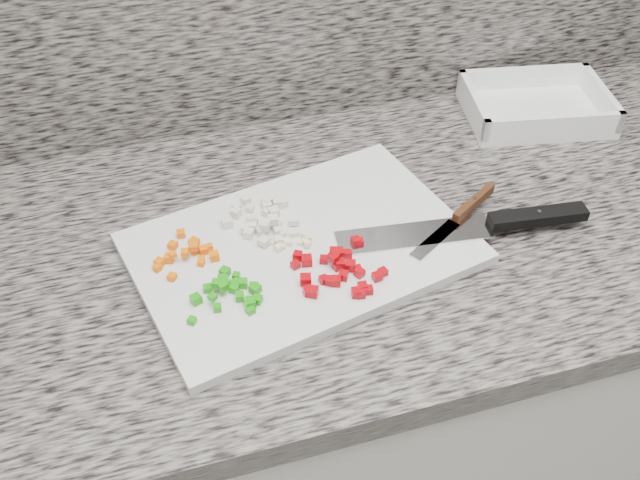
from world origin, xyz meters
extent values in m
cube|color=beige|center=(0.00, 1.44, 0.43)|extent=(3.92, 0.62, 0.86)
cube|color=slate|center=(0.00, 1.44, 0.88)|extent=(3.96, 0.64, 0.04)
cube|color=silver|center=(-0.10, 1.40, 0.91)|extent=(0.50, 0.39, 0.01)
cube|color=#ED6205|center=(-0.24, 1.40, 0.92)|extent=(0.01, 0.01, 0.01)
cube|color=#ED6205|center=(-0.24, 1.44, 0.92)|extent=(0.02, 0.02, 0.01)
cube|color=#ED6205|center=(-0.26, 1.42, 0.93)|extent=(0.01, 0.01, 0.01)
cube|color=#ED6205|center=(-0.22, 1.41, 0.92)|extent=(0.01, 0.01, 0.01)
cube|color=#ED6205|center=(-0.25, 1.43, 0.92)|extent=(0.01, 0.01, 0.01)
cube|color=#ED6205|center=(-0.28, 1.42, 0.92)|extent=(0.02, 0.02, 0.01)
cube|color=#ED6205|center=(-0.24, 1.41, 0.92)|extent=(0.01, 0.01, 0.01)
cube|color=#ED6205|center=(-0.26, 1.47, 0.92)|extent=(0.01, 0.01, 0.01)
cube|color=#ED6205|center=(-0.27, 1.45, 0.92)|extent=(0.02, 0.02, 0.01)
cube|color=#ED6205|center=(-0.30, 1.42, 0.92)|extent=(0.02, 0.02, 0.01)
cube|color=#ED6205|center=(-0.25, 1.43, 0.93)|extent=(0.01, 0.01, 0.01)
cube|color=#ED6205|center=(-0.28, 1.42, 0.93)|extent=(0.01, 0.01, 0.01)
cube|color=#ED6205|center=(-0.23, 1.43, 0.92)|extent=(0.01, 0.01, 0.01)
cube|color=#ED6205|center=(-0.24, 1.42, 0.92)|extent=(0.01, 0.01, 0.01)
cube|color=#ED6205|center=(-0.28, 1.39, 0.92)|extent=(0.01, 0.01, 0.01)
cube|color=#ED6205|center=(-0.30, 1.41, 0.92)|extent=(0.01, 0.01, 0.01)
cube|color=silver|center=(-0.14, 1.48, 0.92)|extent=(0.01, 0.01, 0.01)
cube|color=silver|center=(-0.12, 1.49, 0.92)|extent=(0.02, 0.02, 0.01)
cube|color=silver|center=(-0.13, 1.41, 0.92)|extent=(0.01, 0.01, 0.01)
cube|color=silver|center=(-0.12, 1.49, 0.92)|extent=(0.01, 0.01, 0.01)
cube|color=silver|center=(-0.16, 1.49, 0.92)|extent=(0.01, 0.01, 0.01)
cube|color=silver|center=(-0.17, 1.45, 0.92)|extent=(0.02, 0.02, 0.01)
cube|color=silver|center=(-0.17, 1.50, 0.92)|extent=(0.01, 0.01, 0.01)
cube|color=silver|center=(-0.16, 1.46, 0.93)|extent=(0.01, 0.01, 0.01)
cube|color=silver|center=(-0.16, 1.51, 0.92)|extent=(0.01, 0.01, 0.01)
cube|color=silver|center=(-0.13, 1.47, 0.92)|extent=(0.02, 0.02, 0.01)
cube|color=silver|center=(-0.16, 1.46, 0.92)|extent=(0.02, 0.02, 0.01)
cube|color=silver|center=(-0.18, 1.49, 0.92)|extent=(0.02, 0.02, 0.01)
cube|color=silver|center=(-0.19, 1.47, 0.92)|extent=(0.01, 0.01, 0.01)
cube|color=silver|center=(-0.15, 1.44, 0.93)|extent=(0.02, 0.02, 0.01)
cube|color=silver|center=(-0.10, 1.45, 0.92)|extent=(0.02, 0.02, 0.01)
cube|color=silver|center=(-0.16, 1.45, 0.92)|extent=(0.02, 0.02, 0.01)
cube|color=silver|center=(-0.11, 1.49, 0.92)|extent=(0.02, 0.02, 0.01)
cube|color=silver|center=(-0.15, 1.44, 0.92)|extent=(0.01, 0.01, 0.01)
cube|color=silver|center=(-0.13, 1.45, 0.93)|extent=(0.02, 0.02, 0.01)
cube|color=silver|center=(-0.17, 1.44, 0.92)|extent=(0.02, 0.02, 0.01)
cube|color=silver|center=(-0.12, 1.50, 0.92)|extent=(0.01, 0.01, 0.01)
cube|color=silver|center=(-0.13, 1.50, 0.92)|extent=(0.02, 0.02, 0.01)
cube|color=silver|center=(-0.13, 1.49, 0.92)|extent=(0.01, 0.01, 0.01)
cube|color=silver|center=(-0.15, 1.42, 0.92)|extent=(0.02, 0.02, 0.01)
cube|color=silver|center=(-0.13, 1.43, 0.92)|extent=(0.01, 0.01, 0.01)
cube|color=silver|center=(-0.13, 1.45, 0.92)|extent=(0.01, 0.01, 0.01)
cube|color=#1C940D|center=(-0.18, 1.33, 0.92)|extent=(0.02, 0.02, 0.01)
cube|color=#1C940D|center=(-0.22, 1.36, 0.92)|extent=(0.01, 0.01, 0.01)
cube|color=#1C940D|center=(-0.20, 1.37, 0.92)|extent=(0.01, 0.01, 0.01)
cube|color=#1C940D|center=(-0.24, 1.32, 0.92)|extent=(0.01, 0.01, 0.01)
cube|color=#1C940D|center=(-0.24, 1.33, 0.93)|extent=(0.01, 0.01, 0.01)
cube|color=#1C940D|center=(-0.22, 1.38, 0.92)|extent=(0.02, 0.02, 0.01)
cube|color=#1C940D|center=(-0.24, 1.35, 0.92)|extent=(0.01, 0.01, 0.01)
cube|color=#1C940D|center=(-0.26, 1.34, 0.92)|extent=(0.02, 0.02, 0.01)
cube|color=#1C940D|center=(-0.22, 1.37, 0.92)|extent=(0.01, 0.01, 0.01)
cube|color=#1C940D|center=(-0.22, 1.34, 0.93)|extent=(0.01, 0.01, 0.01)
cube|color=#1C940D|center=(-0.22, 1.36, 0.92)|extent=(0.01, 0.01, 0.01)
cube|color=#1C940D|center=(-0.20, 1.35, 0.92)|extent=(0.01, 0.01, 0.01)
cube|color=#1C940D|center=(-0.20, 1.31, 0.92)|extent=(0.01, 0.01, 0.01)
cube|color=#1C940D|center=(-0.20, 1.30, 0.92)|extent=(0.01, 0.01, 0.01)
cube|color=#1C940D|center=(-0.21, 1.33, 0.92)|extent=(0.01, 0.01, 0.01)
cube|color=#1C940D|center=(-0.20, 1.32, 0.92)|extent=(0.01, 0.01, 0.01)
cube|color=#1C940D|center=(-0.21, 1.35, 0.92)|extent=(0.01, 0.01, 0.01)
cube|color=#1C940D|center=(-0.19, 1.32, 0.92)|extent=(0.02, 0.02, 0.01)
cube|color=#1C940D|center=(-0.22, 1.35, 0.92)|extent=(0.01, 0.01, 0.01)
cube|color=#1C940D|center=(-0.19, 1.34, 0.92)|extent=(0.01, 0.01, 0.01)
cube|color=#1C940D|center=(-0.27, 1.31, 0.92)|extent=(0.01, 0.01, 0.01)
cube|color=#1C940D|center=(-0.21, 1.34, 0.92)|extent=(0.02, 0.02, 0.01)
cube|color=#1C940D|center=(-0.23, 1.35, 0.93)|extent=(0.01, 0.01, 0.01)
cube|color=#A3020A|center=(-0.09, 1.36, 0.92)|extent=(0.01, 0.01, 0.01)
cube|color=#A3020A|center=(-0.11, 1.36, 0.92)|extent=(0.02, 0.02, 0.01)
cube|color=#A3020A|center=(-0.07, 1.34, 0.92)|extent=(0.01, 0.01, 0.01)
cube|color=#A3020A|center=(-0.05, 1.29, 0.92)|extent=(0.01, 0.01, 0.01)
cube|color=#A3020A|center=(-0.12, 1.36, 0.92)|extent=(0.01, 0.01, 0.01)
cube|color=#A3020A|center=(-0.09, 1.32, 0.92)|extent=(0.02, 0.02, 0.01)
cube|color=#A3020A|center=(-0.03, 1.38, 0.92)|extent=(0.01, 0.01, 0.01)
cube|color=#A3020A|center=(-0.07, 1.36, 0.92)|extent=(0.02, 0.02, 0.01)
cube|color=#A3020A|center=(-0.03, 1.38, 0.92)|extent=(0.01, 0.01, 0.01)
cube|color=#A3020A|center=(-0.07, 1.36, 0.93)|extent=(0.01, 0.01, 0.01)
cube|color=#A3020A|center=(-0.05, 1.32, 0.92)|extent=(0.02, 0.02, 0.01)
cube|color=#A3020A|center=(-0.08, 1.35, 0.93)|extent=(0.02, 0.02, 0.01)
cube|color=#A3020A|center=(-0.05, 1.30, 0.92)|extent=(0.01, 0.01, 0.01)
cube|color=#A3020A|center=(-0.08, 1.32, 0.92)|extent=(0.02, 0.02, 0.01)
cube|color=#A3020A|center=(-0.12, 1.31, 0.92)|extent=(0.02, 0.02, 0.01)
cube|color=#A3020A|center=(-0.07, 1.32, 0.92)|extent=(0.02, 0.02, 0.01)
cube|color=#A3020A|center=(-0.10, 1.33, 0.92)|extent=(0.01, 0.01, 0.01)
cube|color=#A3020A|center=(-0.06, 1.29, 0.92)|extent=(0.01, 0.01, 0.01)
cube|color=#A3020A|center=(-0.12, 1.31, 0.92)|extent=(0.01, 0.01, 0.01)
cube|color=#A3020A|center=(-0.05, 1.36, 0.92)|extent=(0.01, 0.01, 0.01)
cube|color=#A3020A|center=(-0.05, 1.33, 0.92)|extent=(0.01, 0.01, 0.01)
cube|color=#A3020A|center=(-0.06, 1.36, 0.92)|extent=(0.02, 0.02, 0.01)
cube|color=#A3020A|center=(-0.06, 1.29, 0.92)|extent=(0.01, 0.01, 0.01)
cube|color=#A3020A|center=(-0.12, 1.33, 0.92)|extent=(0.02, 0.02, 0.01)
cube|color=#A3020A|center=(-0.07, 1.36, 0.93)|extent=(0.01, 0.01, 0.01)
cube|color=#A3020A|center=(-0.03, 1.31, 0.92)|extent=(0.01, 0.01, 0.01)
cube|color=#A3020A|center=(-0.06, 1.34, 0.92)|extent=(0.02, 0.02, 0.01)
cube|color=#A3020A|center=(-0.07, 1.35, 0.92)|extent=(0.02, 0.02, 0.01)
cube|color=#A3020A|center=(-0.12, 1.38, 0.92)|extent=(0.02, 0.02, 0.01)
cube|color=#A3020A|center=(-0.02, 1.32, 0.92)|extent=(0.01, 0.01, 0.01)
cube|color=beige|center=(-0.14, 1.40, 0.92)|extent=(0.01, 0.01, 0.01)
cube|color=beige|center=(-0.14, 1.42, 0.92)|extent=(0.01, 0.01, 0.01)
cube|color=beige|center=(-0.10, 1.39, 0.92)|extent=(0.01, 0.01, 0.01)
cube|color=beige|center=(-0.10, 1.40, 0.92)|extent=(0.01, 0.01, 0.01)
cube|color=beige|center=(-0.14, 1.41, 0.92)|extent=(0.01, 0.01, 0.01)
cube|color=beige|center=(-0.12, 1.41, 0.92)|extent=(0.01, 0.01, 0.01)
cube|color=beige|center=(-0.10, 1.40, 0.92)|extent=(0.01, 0.01, 0.01)
cube|color=beige|center=(-0.13, 1.40, 0.92)|extent=(0.01, 0.01, 0.01)
cube|color=beige|center=(-0.10, 1.41, 0.92)|extent=(0.01, 0.01, 0.01)
cube|color=beige|center=(-0.12, 1.43, 0.92)|extent=(0.01, 0.01, 0.01)
cube|color=beige|center=(-0.09, 1.41, 0.92)|extent=(0.01, 0.01, 0.01)
cube|color=beige|center=(-0.11, 1.42, 0.92)|extent=(0.01, 0.01, 0.01)
cube|color=beige|center=(-0.11, 1.42, 0.92)|extent=(0.01, 0.01, 0.01)
cube|color=beige|center=(-0.13, 1.41, 0.92)|extent=(0.01, 0.01, 0.01)
cube|color=beige|center=(-0.11, 1.40, 0.92)|extent=(0.01, 0.01, 0.01)
cube|color=#B8BABF|center=(0.05, 1.38, 0.92)|extent=(0.22, 0.07, 0.00)
cube|color=black|center=(0.23, 1.35, 0.92)|extent=(0.14, 0.04, 0.02)
cylinder|color=#B8BABF|center=(0.23, 1.35, 0.93)|extent=(0.01, 0.01, 0.00)
cube|color=#B8BABF|center=(0.07, 1.36, 0.92)|extent=(0.09, 0.07, 0.00)
cube|color=#482112|center=(0.16, 1.41, 0.92)|extent=(0.09, 0.06, 0.02)
cylinder|color=#B8BABF|center=(0.16, 1.41, 0.93)|extent=(0.01, 0.01, 0.00)
cube|color=white|center=(0.38, 1.62, 0.91)|extent=(0.26, 0.21, 0.01)
cube|color=white|center=(0.39, 1.70, 0.93)|extent=(0.23, 0.05, 0.04)
cube|color=white|center=(0.36, 1.54, 0.93)|extent=(0.23, 0.05, 0.04)
cube|color=white|center=(0.49, 1.60, 0.93)|extent=(0.04, 0.17, 0.04)
cube|color=white|center=(0.26, 1.64, 0.93)|extent=(0.04, 0.17, 0.04)
camera|label=1|loc=(-0.28, 0.71, 1.58)|focal=40.00mm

